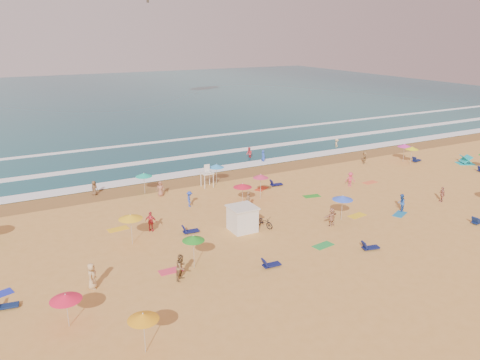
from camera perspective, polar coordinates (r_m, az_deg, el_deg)
name	(u,v)px	position (r m, az deg, el deg)	size (l,w,h in m)	color
ground	(265,214)	(42.77, 3.07, -4.20)	(220.00, 220.00, 0.00)	gold
ocean	(87,99)	(120.75, -18.14, 9.32)	(220.00, 140.00, 0.18)	#0C4756
wet_sand	(209,178)	(53.23, -3.85, 0.27)	(220.00, 220.00, 0.00)	olive
surf_foam	(181,159)	(61.04, -7.26, 2.55)	(200.00, 18.70, 0.05)	white
cabana	(242,219)	(39.06, 0.29, -4.79)	(2.00, 2.00, 2.00)	silver
cabana_roof	(242,207)	(38.67, 0.29, -3.34)	(2.20, 2.20, 0.12)	silver
bicycle	(264,222)	(39.88, 2.91, -5.11)	(0.66, 1.89, 0.99)	black
lifeguard_stand	(207,178)	(49.87, -4.04, 0.30)	(1.20, 1.20, 2.10)	white
beach_umbrellas	(274,195)	(41.40, 4.11, -1.88)	(62.14, 25.90, 0.80)	#DE31A6
loungers	(336,212)	(43.67, 11.62, -3.84)	(52.67, 17.63, 0.34)	#0F1F4C
towels	(245,228)	(39.91, 0.56, -5.82)	(45.74, 15.43, 0.03)	#BC4817
beachgoers	(264,191)	(46.36, 3.00, -1.39)	(46.55, 26.18, 2.14)	brown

